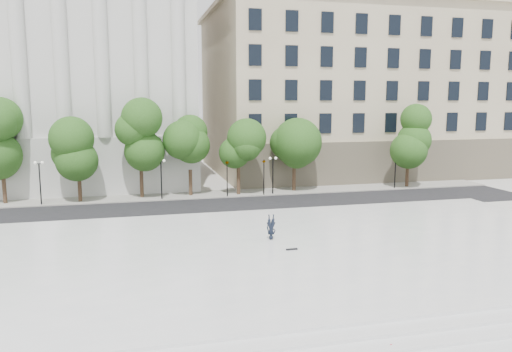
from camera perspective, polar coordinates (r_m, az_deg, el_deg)
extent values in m
plane|color=#BCB9B1|center=(29.00, 4.63, -10.69)|extent=(160.00, 160.00, 0.00)
cube|color=white|center=(31.64, 2.89, -8.59)|extent=(44.00, 22.00, 0.45)
cube|color=black|center=(45.80, -2.57, -3.46)|extent=(60.00, 8.00, 0.02)
cube|color=#99968D|center=(51.57, -3.90, -2.05)|extent=(60.00, 4.00, 0.12)
cube|color=beige|center=(65.49, -21.53, 10.57)|extent=(30.00, 26.00, 25.00)
cube|color=beige|center=(71.04, 10.08, 9.21)|extent=(36.00, 26.00, 21.00)
cube|color=#AD5437|center=(72.16, 10.34, 18.62)|extent=(34.00, 24.00, 1.40)
cylinder|color=black|center=(49.68, -3.32, -0.48)|extent=(0.10, 0.10, 3.50)
imported|color=black|center=(49.39, -3.34, 1.93)|extent=(0.86, 1.76, 0.69)
cylinder|color=black|center=(50.51, 0.91, -0.31)|extent=(0.10, 0.10, 3.50)
imported|color=black|center=(50.22, 0.92, 2.05)|extent=(0.90, 1.76, 0.70)
imported|color=black|center=(33.33, 1.75, -6.87)|extent=(0.73, 1.73, 0.46)
cube|color=black|center=(31.21, 4.11, -8.34)|extent=(0.72, 0.21, 0.07)
cube|color=white|center=(21.68, 12.15, -17.35)|extent=(44.00, 1.00, 0.30)
cube|color=white|center=(20.91, 13.42, -18.64)|extent=(44.00, 1.00, 0.15)
cube|color=red|center=(21.18, 15.18, -18.10)|extent=(0.08, 0.05, 0.01)
cylinder|color=#382619|center=(51.94, -26.83, -1.20)|extent=(0.36, 0.36, 3.14)
sphere|color=#1E4513|center=(51.46, -27.15, 3.49)|extent=(4.05, 4.05, 4.05)
cylinder|color=#382619|center=(50.01, -19.50, -1.31)|extent=(0.36, 0.36, 2.80)
sphere|color=#1E4513|center=(49.54, -19.72, 3.02)|extent=(3.53, 3.53, 3.53)
cylinder|color=#382619|center=(50.48, -12.94, -0.72)|extent=(0.36, 0.36, 3.19)
sphere|color=#1E4513|center=(49.98, -13.10, 4.18)|extent=(3.49, 3.49, 3.49)
cylinder|color=#382619|center=(50.75, -7.49, -0.80)|extent=(0.36, 0.36, 2.70)
sphere|color=#1E4513|center=(50.28, -7.57, 3.32)|extent=(3.45, 3.45, 3.45)
cylinder|color=#382619|center=(50.83, -2.01, -0.50)|extent=(0.36, 0.36, 3.09)
sphere|color=#1E4513|center=(50.34, -2.04, 4.22)|extent=(3.58, 3.58, 3.58)
cylinder|color=#382619|center=(53.04, 4.36, -0.33)|extent=(0.36, 0.36, 2.73)
sphere|color=#1E4513|center=(52.60, 4.41, 3.67)|extent=(4.32, 4.32, 4.32)
cylinder|color=#382619|center=(58.01, 16.90, 0.29)|extent=(0.36, 0.36, 3.13)
sphere|color=#1E4513|center=(57.58, 17.08, 4.48)|extent=(3.48, 3.48, 3.48)
cylinder|color=black|center=(49.81, -23.44, -0.92)|extent=(0.12, 0.12, 3.89)
cube|color=black|center=(49.55, -23.57, 1.30)|extent=(0.60, 0.06, 0.06)
sphere|color=white|center=(49.59, -23.92, 1.40)|extent=(0.28, 0.28, 0.28)
sphere|color=white|center=(49.49, -23.24, 1.42)|extent=(0.28, 0.28, 0.28)
cylinder|color=black|center=(49.19, -10.76, -0.56)|extent=(0.12, 0.12, 3.75)
cube|color=black|center=(48.93, -10.82, 1.61)|extent=(0.60, 0.06, 0.06)
sphere|color=white|center=(48.91, -11.18, 1.71)|extent=(0.28, 0.28, 0.28)
sphere|color=white|center=(48.94, -10.47, 1.73)|extent=(0.28, 0.28, 0.28)
cylinder|color=black|center=(51.05, 1.94, -0.12)|extent=(0.12, 0.12, 3.68)
cube|color=black|center=(50.80, 1.95, 1.93)|extent=(0.60, 0.06, 0.06)
sphere|color=white|center=(50.71, 1.62, 2.04)|extent=(0.28, 0.28, 0.28)
sphere|color=white|center=(50.87, 2.28, 2.05)|extent=(0.28, 0.28, 0.28)
cylinder|color=black|center=(56.40, 15.62, 0.58)|extent=(0.12, 0.12, 4.03)
cube|color=black|center=(56.16, 15.71, 2.62)|extent=(0.60, 0.06, 0.06)
sphere|color=white|center=(56.00, 15.44, 2.71)|extent=(0.28, 0.28, 0.28)
sphere|color=white|center=(56.30, 15.98, 2.72)|extent=(0.28, 0.28, 0.28)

